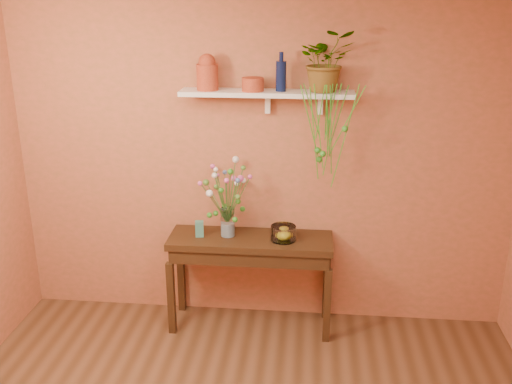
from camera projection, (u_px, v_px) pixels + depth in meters
The scene contains 13 objects.
room at pixel (224, 279), 2.69m from camera, with size 4.04×4.04×2.70m.
sideboard at pixel (251, 251), 4.58m from camera, with size 1.30×0.42×0.79m.
wall_shelf at pixel (268, 94), 4.26m from camera, with size 1.30×0.24×0.19m.
terracotta_jug at pixel (207, 73), 4.24m from camera, with size 0.18×0.18×0.27m.
terracotta_pot at pixel (253, 84), 4.22m from camera, with size 0.16×0.16×0.10m, color #A64229.
blue_bottle at pixel (281, 75), 4.20m from camera, with size 0.08×0.08×0.28m.
spider_plant at pixel (326, 61), 4.15m from camera, with size 0.40×0.35×0.44m, color #318021.
plant_fronds at pixel (327, 135), 4.17m from camera, with size 0.46×0.26×0.79m.
glass_vase at pixel (228, 224), 4.55m from camera, with size 0.11×0.11×0.23m.
bouquet at pixel (227, 187), 4.44m from camera, with size 0.41×0.47×0.51m.
glass_bowl at pixel (283, 234), 4.48m from camera, with size 0.20×0.20×0.12m.
lemon at pixel (284, 234), 4.50m from camera, with size 0.08×0.08×0.08m, color yellow.
carton at pixel (199, 229), 4.55m from camera, with size 0.07×0.05×0.13m, color #33667F.
Camera 1 is at (0.39, -2.38, 2.62)m, focal length 40.19 mm.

